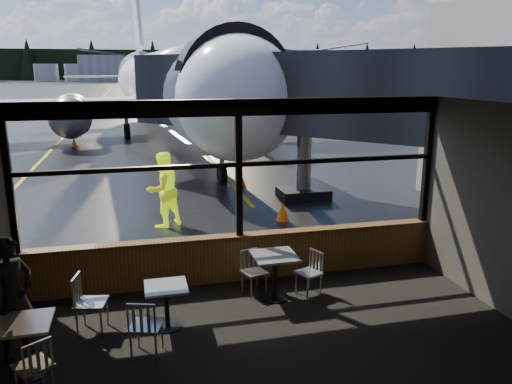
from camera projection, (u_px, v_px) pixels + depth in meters
name	position (u px, v px, depth m)	size (l,w,h in m)	color
ground_plane	(138.00, 86.00, 122.93)	(520.00, 520.00, 0.00)	black
carpet_floor	(284.00, 364.00, 6.98)	(8.00, 6.00, 0.01)	black
ceiling	(288.00, 112.00, 6.15)	(8.00, 6.00, 0.04)	#38332D
wall_back	(405.00, 380.00, 3.74)	(8.00, 0.04, 3.50)	#453E37
window_sill	(239.00, 258.00, 9.70)	(8.00, 0.28, 0.90)	brown
window_header	(238.00, 107.00, 9.01)	(8.00, 0.18, 0.30)	black
mullion_left	(9.00, 181.00, 8.37)	(0.12, 0.12, 2.60)	black
mullion_centre	(239.00, 170.00, 9.29)	(0.12, 0.12, 2.60)	black
mullion_right	(427.00, 161.00, 10.21)	(0.12, 0.12, 2.60)	black
window_transom	(239.00, 164.00, 9.26)	(8.00, 0.10, 0.08)	black
airliner	(166.00, 39.00, 28.43)	(31.27, 37.53, 11.47)	white
jet_bridge	(316.00, 121.00, 15.24)	(9.31, 11.38, 4.97)	#2C2C2F
cafe_table_near	(275.00, 277.00, 8.90)	(0.76, 0.76, 0.84)	#9B968F
cafe_table_mid	(167.00, 307.00, 7.89)	(0.66, 0.66, 0.72)	#9E9A91
cafe_table_left	(26.00, 349.00, 6.66)	(0.71, 0.71, 0.78)	#A49E96
chair_near_e	(308.00, 273.00, 9.07)	(0.45, 0.45, 0.82)	beige
chair_near_n	(254.00, 273.00, 9.09)	(0.45, 0.45, 0.83)	#A9A499
chair_mid_s	(146.00, 326.00, 7.10)	(0.50, 0.50, 0.92)	beige
chair_mid_w	(91.00, 304.00, 7.76)	(0.52, 0.52, 0.95)	#B0AC9F
chair_left_s	(33.00, 366.00, 6.21)	(0.46, 0.46, 0.84)	beige
passenger	(14.00, 298.00, 6.97)	(0.66, 0.43, 1.81)	black
ground_crew	(163.00, 190.00, 12.94)	(0.96, 0.74, 1.97)	#BFF219
cone_nose	(241.00, 180.00, 17.58)	(0.34, 0.34, 0.47)	#F04A07
cone_wing	(74.00, 142.00, 26.70)	(0.32, 0.32, 0.44)	#FF5708
hangar_mid	(134.00, 67.00, 183.01)	(38.00, 15.00, 10.00)	silver
hangar_right	(296.00, 64.00, 190.17)	(50.00, 20.00, 12.00)	silver
fuel_tank_a	(46.00, 73.00, 173.66)	(8.00, 8.00, 6.00)	silver
fuel_tank_b	(76.00, 73.00, 175.99)	(8.00, 8.00, 6.00)	silver
fuel_tank_c	(106.00, 73.00, 178.32)	(8.00, 8.00, 6.00)	silver
treeline	(134.00, 65.00, 206.34)	(360.00, 3.00, 12.00)	black
cone_extra	(283.00, 211.00, 13.61)	(0.37, 0.37, 0.51)	#FF6608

